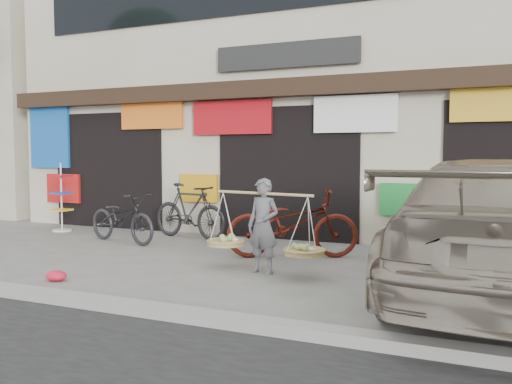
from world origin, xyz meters
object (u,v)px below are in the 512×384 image
at_px(bike_1, 189,211).
at_px(display_rack, 62,204).
at_px(bike_2, 292,223).
at_px(street_vendor, 263,230).
at_px(bike_0, 122,218).
at_px(suv, 503,227).

relative_size(bike_1, display_rack, 1.23).
bearing_deg(bike_2, display_rack, 57.17).
height_order(bike_1, bike_2, bike_2).
relative_size(street_vendor, bike_0, 1.03).
height_order(suv, display_rack, suv).
relative_size(bike_1, bike_2, 0.86).
bearing_deg(street_vendor, bike_0, 169.75).
bearing_deg(bike_2, bike_1, 43.49).
height_order(street_vendor, display_rack, display_rack).
xyz_separation_m(street_vendor, bike_1, (-2.64, 2.36, -0.06)).
height_order(bike_1, display_rack, display_rack).
height_order(bike_1, suv, suv).
bearing_deg(bike_1, bike_2, -99.96).
distance_m(bike_0, suv, 6.91).
relative_size(bike_0, bike_1, 0.98).
bearing_deg(display_rack, suv, -13.08).
distance_m(bike_2, display_rack, 5.90).
bearing_deg(suv, bike_2, -19.03).
distance_m(bike_0, bike_1, 1.36).
bearing_deg(bike_0, bike_1, -30.33).
height_order(bike_2, suv, suv).
xyz_separation_m(bike_1, bike_2, (2.63, -1.07, 0.01)).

